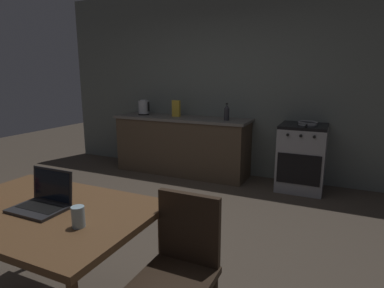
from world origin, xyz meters
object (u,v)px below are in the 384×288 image
Objects in this scene: laptop at (43,201)px; bottle at (227,112)px; stove_oven at (302,157)px; cereal_box at (176,108)px; frying_pan at (308,123)px; dining_table at (44,219)px; drinking_glass at (78,217)px; electric_kettle at (144,108)px; chair at (181,263)px.

bottle is (0.10, 3.14, 0.21)m from laptop.
cereal_box is at bearing 179.33° from stove_oven.
bottle reaches higher than laptop.
stove_oven is 2.81× the size of laptop.
stove_oven is 2.12× the size of frying_pan.
bottle is (0.10, 3.15, 0.33)m from dining_table.
stove_oven is 0.68× the size of dining_table.
bottle is 3.26m from drinking_glass.
bottle is (1.46, -0.05, -0.00)m from electric_kettle.
chair is 3.78m from electric_kettle.
electric_kettle is 0.58× the size of frying_pan.
stove_oven is at bearing 2.54° from bottle.
electric_kettle reaches higher than frying_pan.
frying_pan is (1.21, 3.17, 0.12)m from laptop.
chair is at bearing -95.99° from stove_oven.
chair is at bearing 28.70° from drinking_glass.
laptop is at bearing 107.83° from dining_table.
frying_pan is (1.21, 3.17, 0.24)m from dining_table.
bottle is at bearing 113.26° from chair.
laptop reaches higher than frying_pan.
electric_kettle reaches higher than drinking_glass.
laptop reaches higher than drinking_glass.
electric_kettle is 0.97× the size of cereal_box.
cereal_box is at bearing 103.39° from dining_table.
stove_oven is at bearing -0.67° from cereal_box.
dining_table is 5.19× the size of cereal_box.
stove_oven is 2.02m from cereal_box.
bottle is (-0.75, 2.98, 0.50)m from chair.
frying_pan is at bearing -30.07° from stove_oven.
bottle is at bearing 88.25° from dining_table.
laptop is (-1.17, -3.19, 0.35)m from stove_oven.
stove_oven reaches higher than dining_table.
bottle is at bearing -178.90° from frying_pan.
chair is at bearing -96.89° from frying_pan.
electric_kettle is at bearing 113.07° from dining_table.
cereal_box reaches higher than chair.
laptop is at bearing -159.75° from chair.
drinking_glass is (0.28, -3.24, -0.20)m from bottle.
frying_pan is (1.12, 0.02, -0.09)m from bottle.
stove_oven is 3.63× the size of electric_kettle.
electric_kettle is 3.72m from drinking_glass.
laptop is (-0.85, -0.17, 0.29)m from chair.
electric_kettle is 2.16× the size of drinking_glass.
stove_oven is 0.48m from frying_pan.
chair is 7.81× the size of drinking_glass.
laptop is 0.75× the size of frying_pan.
stove_oven reaches higher than chair.
laptop is at bearing -91.76° from bottle.
drinking_glass is (0.37, -0.09, 0.01)m from laptop.
dining_table is 3.49m from electric_kettle.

